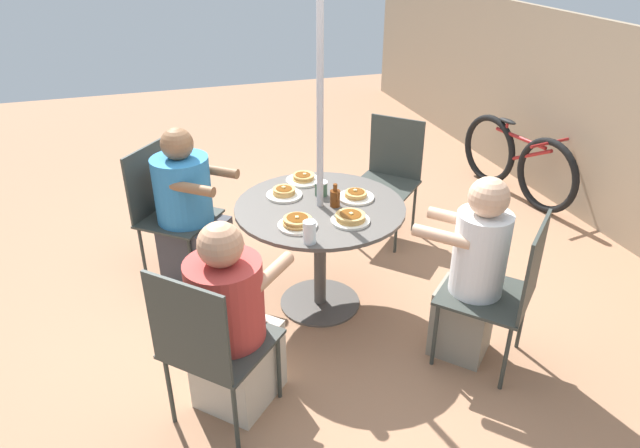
# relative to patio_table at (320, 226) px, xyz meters

# --- Properties ---
(ground_plane) EXTENTS (12.00, 12.00, 0.00)m
(ground_plane) POSITION_rel_patio_table_xyz_m (0.00, 0.00, -0.60)
(ground_plane) COLOR #9E7051
(patio_table) EXTENTS (1.08, 1.08, 0.75)m
(patio_table) POSITION_rel_patio_table_xyz_m (0.00, 0.00, 0.00)
(patio_table) COLOR #4C4742
(patio_table) RESTS_ON ground
(umbrella_pole) EXTENTS (0.04, 0.04, 2.28)m
(umbrella_pole) POSITION_rel_patio_table_xyz_m (0.00, 0.00, 0.54)
(umbrella_pole) COLOR #ADADB2
(umbrella_pole) RESTS_ON ground
(patio_chair_north) EXTENTS (0.67, 0.67, 0.95)m
(patio_chair_north) POSITION_rel_patio_table_xyz_m (-0.75, -0.92, -0.06)
(patio_chair_north) COLOR #333833
(patio_chair_north) RESTS_ON ground
(diner_north) EXTENTS (0.61, 0.63, 1.13)m
(diner_north) POSITION_rel_patio_table_xyz_m (-0.63, -0.77, -0.10)
(diner_north) COLOR #3D3D42
(diner_north) RESTS_ON ground
(patio_chair_east) EXTENTS (0.67, 0.67, 0.95)m
(patio_chair_east) POSITION_rel_patio_table_xyz_m (0.84, -0.83, -0.06)
(patio_chair_east) COLOR #333833
(patio_chair_east) RESTS_ON ground
(diner_east) EXTENTS (0.62, 0.62, 1.11)m
(diner_east) POSITION_rel_patio_table_xyz_m (0.71, -0.70, -0.11)
(diner_east) COLOR beige
(diner_east) RESTS_ON ground
(patio_chair_south) EXTENTS (0.67, 0.67, 0.95)m
(patio_chair_south) POSITION_rel_patio_table_xyz_m (0.87, 0.81, -0.06)
(patio_chair_south) COLOR #333833
(patio_chair_south) RESTS_ON ground
(diner_south) EXTENTS (0.55, 0.54, 1.16)m
(diner_south) POSITION_rel_patio_table_xyz_m (0.73, 0.68, -0.05)
(diner_south) COLOR gray
(diner_south) RESTS_ON ground
(patio_chair_west) EXTENTS (0.67, 0.67, 0.95)m
(patio_chair_west) POSITION_rel_patio_table_xyz_m (-0.83, 0.85, -0.06)
(patio_chair_west) COLOR #333833
(patio_chair_west) RESTS_ON ground
(pancake_plate_a) EXTENTS (0.23, 0.23, 0.07)m
(pancake_plate_a) POSITION_rel_patio_table_xyz_m (0.23, -0.21, 0.18)
(pancake_plate_a) COLOR silver
(pancake_plate_a) RESTS_ON patio_table
(pancake_plate_b) EXTENTS (0.23, 0.23, 0.07)m
(pancake_plate_b) POSITION_rel_patio_table_xyz_m (-0.20, -0.18, 0.17)
(pancake_plate_b) COLOR silver
(pancake_plate_b) RESTS_ON patio_table
(pancake_plate_c) EXTENTS (0.23, 0.23, 0.06)m
(pancake_plate_c) POSITION_rel_patio_table_xyz_m (0.27, 0.11, 0.17)
(pancake_plate_c) COLOR silver
(pancake_plate_c) RESTS_ON patio_table
(pancake_plate_d) EXTENTS (0.23, 0.23, 0.06)m
(pancake_plate_d) POSITION_rel_patio_table_xyz_m (-0.03, 0.25, 0.17)
(pancake_plate_d) COLOR silver
(pancake_plate_d) RESTS_ON patio_table
(pancake_plate_e) EXTENTS (0.23, 0.23, 0.06)m
(pancake_plate_e) POSITION_rel_patio_table_xyz_m (-0.39, 0.00, 0.17)
(pancake_plate_e) COLOR silver
(pancake_plate_e) RESTS_ON patio_table
(syrup_bottle) EXTENTS (0.09, 0.06, 0.15)m
(syrup_bottle) POSITION_rel_patio_table_xyz_m (0.04, 0.09, 0.21)
(syrup_bottle) COLOR #602D0F
(syrup_bottle) RESTS_ON patio_table
(coffee_cup) EXTENTS (0.08, 0.08, 0.10)m
(coffee_cup) POSITION_rel_patio_table_xyz_m (-0.14, 0.05, 0.20)
(coffee_cup) COLOR #33513D
(coffee_cup) RESTS_ON patio_table
(drinking_glass_a) EXTENTS (0.07, 0.07, 0.13)m
(drinking_glass_a) POSITION_rel_patio_table_xyz_m (0.43, -0.20, 0.21)
(drinking_glass_a) COLOR silver
(drinking_glass_a) RESTS_ON patio_table
(bicycle) EXTENTS (1.41, 0.44, 0.70)m
(bicycle) POSITION_rel_patio_table_xyz_m (-1.12, 2.28, -0.25)
(bicycle) COLOR black
(bicycle) RESTS_ON ground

